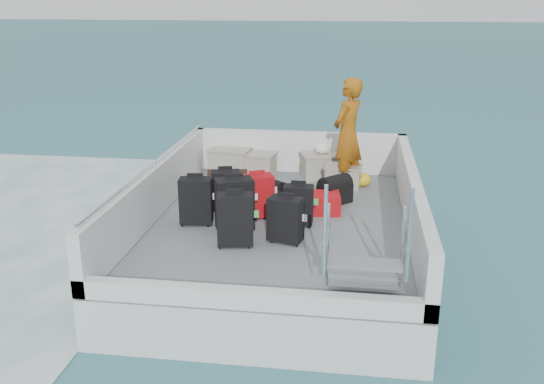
# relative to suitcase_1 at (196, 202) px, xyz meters

# --- Properties ---
(ground) EXTENTS (160.00, 160.00, 0.00)m
(ground) POSITION_rel_suitcase_1_xyz_m (1.09, 0.29, -0.94)
(ground) COLOR #1B5361
(ground) RESTS_ON ground
(ferry_hull) EXTENTS (3.60, 5.00, 0.60)m
(ferry_hull) POSITION_rel_suitcase_1_xyz_m (1.09, 0.29, -0.64)
(ferry_hull) COLOR silver
(ferry_hull) RESTS_ON ground
(deck) EXTENTS (3.30, 4.70, 0.02)m
(deck) POSITION_rel_suitcase_1_xyz_m (1.09, 0.29, -0.33)
(deck) COLOR slate
(deck) RESTS_ON ferry_hull
(deck_fittings) EXTENTS (3.60, 5.00, 0.90)m
(deck_fittings) POSITION_rel_suitcase_1_xyz_m (1.43, -0.03, 0.05)
(deck_fittings) COLOR silver
(deck_fittings) RESTS_ON deck
(suitcase_1) EXTENTS (0.45, 0.29, 0.64)m
(suitcase_1) POSITION_rel_suitcase_1_xyz_m (0.00, 0.00, 0.00)
(suitcase_1) COLOR black
(suitcase_1) RESTS_ON deck
(suitcase_2) EXTENTS (0.44, 0.32, 0.57)m
(suitcase_2) POSITION_rel_suitcase_1_xyz_m (0.27, 0.61, -0.03)
(suitcase_2) COLOR black
(suitcase_2) RESTS_ON deck
(suitcase_3) EXTENTS (0.47, 0.32, 0.66)m
(suitcase_3) POSITION_rel_suitcase_1_xyz_m (0.66, -0.64, 0.01)
(suitcase_3) COLOR black
(suitcase_3) RESTS_ON deck
(suitcase_4) EXTENTS (0.55, 0.45, 0.70)m
(suitcase_4) POSITION_rel_suitcase_1_xyz_m (0.55, -0.15, 0.03)
(suitcase_4) COLOR black
(suitcase_4) RESTS_ON deck
(suitcase_5) EXTENTS (0.50, 0.41, 0.60)m
(suitcase_5) POSITION_rel_suitcase_1_xyz_m (0.76, 0.37, -0.02)
(suitcase_5) COLOR #B20D16
(suitcase_5) RESTS_ON deck
(suitcase_6) EXTENTS (0.46, 0.34, 0.57)m
(suitcase_6) POSITION_rel_suitcase_1_xyz_m (1.24, -0.44, -0.03)
(suitcase_6) COLOR black
(suitcase_6) RESTS_ON deck
(suitcase_7) EXTENTS (0.39, 0.22, 0.55)m
(suitcase_7) POSITION_rel_suitcase_1_xyz_m (1.34, 0.16, -0.05)
(suitcase_7) COLOR black
(suitcase_7) RESTS_ON deck
(suitcase_8) EXTENTS (0.72, 0.52, 0.26)m
(suitcase_8) POSITION_rel_suitcase_1_xyz_m (1.54, 0.70, -0.19)
(suitcase_8) COLOR #B20D16
(suitcase_8) RESTS_ON deck
(duffel_0) EXTENTS (0.63, 0.39, 0.32)m
(duffel_0) POSITION_rel_suitcase_1_xyz_m (0.16, 1.22, -0.16)
(duffel_0) COLOR black
(duffel_0) RESTS_ON deck
(duffel_1) EXTENTS (0.53, 0.51, 0.32)m
(duffel_1) POSITION_rel_suitcase_1_xyz_m (0.89, 0.81, -0.16)
(duffel_1) COLOR black
(duffel_1) RESTS_ON deck
(duffel_2) EXTENTS (0.54, 0.55, 0.32)m
(duffel_2) POSITION_rel_suitcase_1_xyz_m (1.78, 1.13, -0.16)
(duffel_2) COLOR black
(duffel_2) RESTS_ON deck
(crate_0) EXTENTS (0.70, 0.53, 0.39)m
(crate_0) POSITION_rel_suitcase_1_xyz_m (-0.06, 2.49, -0.12)
(crate_0) COLOR #A7A091
(crate_0) RESTS_ON deck
(crate_1) EXTENTS (0.64, 0.50, 0.35)m
(crate_1) POSITION_rel_suitcase_1_xyz_m (0.42, 2.42, -0.14)
(crate_1) COLOR #A7A091
(crate_1) RESTS_ON deck
(crate_2) EXTENTS (0.73, 0.60, 0.38)m
(crate_2) POSITION_rel_suitcase_1_xyz_m (1.51, 2.40, -0.13)
(crate_2) COLOR #A7A091
(crate_2) RESTS_ON deck
(crate_3) EXTENTS (0.56, 0.41, 0.32)m
(crate_3) POSITION_rel_suitcase_1_xyz_m (1.88, 1.94, -0.16)
(crate_3) COLOR #A7A091
(crate_3) RESTS_ON deck
(yellow_bag) EXTENTS (0.28, 0.26, 0.22)m
(yellow_bag) POSITION_rel_suitcase_1_xyz_m (2.18, 2.01, -0.21)
(yellow_bag) COLOR gold
(yellow_bag) RESTS_ON deck
(white_bag) EXTENTS (0.24, 0.24, 0.18)m
(white_bag) POSITION_rel_suitcase_1_xyz_m (1.51, 2.40, 0.15)
(white_bag) COLOR white
(white_bag) RESTS_ON crate_2
(passenger) EXTENTS (0.66, 0.76, 1.73)m
(passenger) POSITION_rel_suitcase_1_xyz_m (1.93, 1.90, 0.55)
(passenger) COLOR orange
(passenger) RESTS_ON deck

